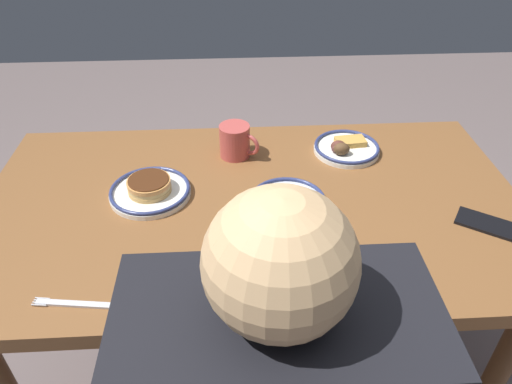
{
  "coord_description": "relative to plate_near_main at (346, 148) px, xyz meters",
  "views": [
    {
      "loc": [
        0.05,
        1.0,
        1.53
      ],
      "look_at": [
        -0.01,
        -0.0,
        0.78
      ],
      "focal_mm": 33.21,
      "sensor_mm": 36.0,
      "label": 1
    }
  ],
  "objects": [
    {
      "name": "butter_knife",
      "position": [
        0.47,
        0.55,
        -0.01
      ],
      "size": [
        0.22,
        0.1,
        0.01
      ],
      "color": "silver",
      "rests_on": "dining_table"
    },
    {
      "name": "plate_center_pancakes",
      "position": [
        0.21,
        0.26,
        -0.0
      ],
      "size": [
        0.2,
        0.2,
        0.04
      ],
      "color": "white",
      "rests_on": "dining_table"
    },
    {
      "name": "cell_phone",
      "position": [
        -0.28,
        0.37,
        -0.01
      ],
      "size": [
        0.16,
        0.14,
        0.01
      ],
      "primitive_type": "cube",
      "rotation": [
        0.0,
        0.0,
        -0.59
      ],
      "color": "black",
      "rests_on": "dining_table"
    },
    {
      "name": "plate_near_main",
      "position": [
        0.0,
        0.0,
        0.0
      ],
      "size": [
        0.2,
        0.2,
        0.05
      ],
      "color": "white",
      "rests_on": "dining_table"
    },
    {
      "name": "fork_near",
      "position": [
        0.68,
        0.57,
        -0.01
      ],
      "size": [
        0.21,
        0.04,
        0.01
      ],
      "color": "silver",
      "rests_on": "dining_table"
    },
    {
      "name": "plate_far_companion",
      "position": [
        0.58,
        0.19,
        0.0
      ],
      "size": [
        0.22,
        0.22,
        0.05
      ],
      "color": "white",
      "rests_on": "dining_table"
    },
    {
      "name": "dining_table",
      "position": [
        0.3,
        0.24,
        -0.1
      ],
      "size": [
        1.46,
        0.82,
        0.75
      ],
      "color": "brown",
      "rests_on": "ground_plane"
    },
    {
      "name": "coffee_mug",
      "position": [
        0.34,
        -0.0,
        0.04
      ],
      "size": [
        0.12,
        0.1,
        0.1
      ],
      "color": "#BF4C47",
      "rests_on": "dining_table"
    },
    {
      "name": "ground_plane",
      "position": [
        0.3,
        0.24,
        -0.76
      ],
      "size": [
        6.0,
        6.0,
        0.0
      ],
      "primitive_type": "plane",
      "color": "#6B5C5B"
    }
  ]
}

